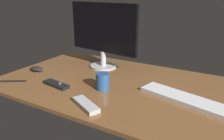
{
  "coord_description": "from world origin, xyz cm",
  "views": [
    {
      "loc": [
        57.3,
        -106.93,
        52.62
      ],
      "look_at": [
        -6.63,
        3.29,
        8.0
      ],
      "focal_mm": 36.67,
      "sensor_mm": 36.0,
      "label": 1
    }
  ],
  "objects_px": {
    "monitor": "(103,32)",
    "media_remote": "(56,84)",
    "pen": "(13,81)",
    "keyboard": "(185,99)",
    "tv_remote": "(86,105)",
    "coffee_mug": "(103,81)",
    "computer_mouse": "(36,69)"
  },
  "relations": [
    {
      "from": "tv_remote",
      "to": "keyboard",
      "type": "bearing_deg",
      "value": 63.68
    },
    {
      "from": "media_remote",
      "to": "pen",
      "type": "xyz_separation_m",
      "value": [
        -0.26,
        -0.08,
        -0.0
      ]
    },
    {
      "from": "computer_mouse",
      "to": "coffee_mug",
      "type": "bearing_deg",
      "value": -6.01
    },
    {
      "from": "keyboard",
      "to": "tv_remote",
      "type": "height_order",
      "value": "tv_remote"
    },
    {
      "from": "monitor",
      "to": "computer_mouse",
      "type": "height_order",
      "value": "monitor"
    },
    {
      "from": "monitor",
      "to": "coffee_mug",
      "type": "bearing_deg",
      "value": -51.29
    },
    {
      "from": "monitor",
      "to": "media_remote",
      "type": "bearing_deg",
      "value": -89.43
    },
    {
      "from": "computer_mouse",
      "to": "pen",
      "type": "bearing_deg",
      "value": -85.92
    },
    {
      "from": "keyboard",
      "to": "media_remote",
      "type": "xyz_separation_m",
      "value": [
        -0.67,
        -0.18,
        0.0
      ]
    },
    {
      "from": "coffee_mug",
      "to": "pen",
      "type": "xyz_separation_m",
      "value": [
        -0.51,
        -0.18,
        -0.04
      ]
    },
    {
      "from": "tv_remote",
      "to": "computer_mouse",
      "type": "bearing_deg",
      "value": -175.88
    },
    {
      "from": "computer_mouse",
      "to": "pen",
      "type": "xyz_separation_m",
      "value": [
        0.03,
        -0.2,
        -0.01
      ]
    },
    {
      "from": "keyboard",
      "to": "media_remote",
      "type": "bearing_deg",
      "value": -151.3
    },
    {
      "from": "keyboard",
      "to": "pen",
      "type": "distance_m",
      "value": 0.96
    },
    {
      "from": "keyboard",
      "to": "computer_mouse",
      "type": "xyz_separation_m",
      "value": [
        -0.96,
        -0.06,
        0.01
      ]
    },
    {
      "from": "media_remote",
      "to": "pen",
      "type": "height_order",
      "value": "media_remote"
    },
    {
      "from": "monitor",
      "to": "coffee_mug",
      "type": "distance_m",
      "value": 0.43
    },
    {
      "from": "monitor",
      "to": "coffee_mug",
      "type": "relative_size",
      "value": 5.9
    },
    {
      "from": "tv_remote",
      "to": "coffee_mug",
      "type": "relative_size",
      "value": 1.94
    },
    {
      "from": "monitor",
      "to": "keyboard",
      "type": "distance_m",
      "value": 0.7
    },
    {
      "from": "keyboard",
      "to": "tv_remote",
      "type": "distance_m",
      "value": 0.48
    },
    {
      "from": "media_remote",
      "to": "tv_remote",
      "type": "height_order",
      "value": "media_remote"
    },
    {
      "from": "monitor",
      "to": "keyboard",
      "type": "relative_size",
      "value": 1.15
    },
    {
      "from": "keyboard",
      "to": "tv_remote",
      "type": "relative_size",
      "value": 2.64
    },
    {
      "from": "media_remote",
      "to": "keyboard",
      "type": "bearing_deg",
      "value": 23.28
    },
    {
      "from": "keyboard",
      "to": "pen",
      "type": "bearing_deg",
      "value": -150.63
    },
    {
      "from": "keyboard",
      "to": "pen",
      "type": "height_order",
      "value": "keyboard"
    },
    {
      "from": "computer_mouse",
      "to": "pen",
      "type": "relative_size",
      "value": 0.66
    },
    {
      "from": "keyboard",
      "to": "media_remote",
      "type": "height_order",
      "value": "media_remote"
    },
    {
      "from": "monitor",
      "to": "media_remote",
      "type": "xyz_separation_m",
      "value": [
        -0.05,
        -0.42,
        -0.23
      ]
    },
    {
      "from": "computer_mouse",
      "to": "media_remote",
      "type": "distance_m",
      "value": 0.31
    },
    {
      "from": "pen",
      "to": "monitor",
      "type": "bearing_deg",
      "value": 25.18
    }
  ]
}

